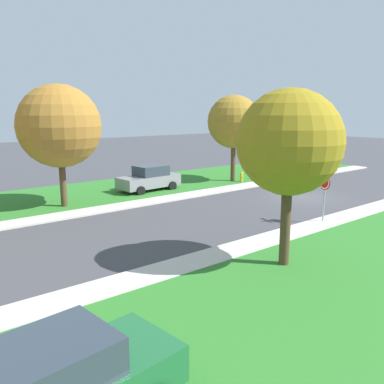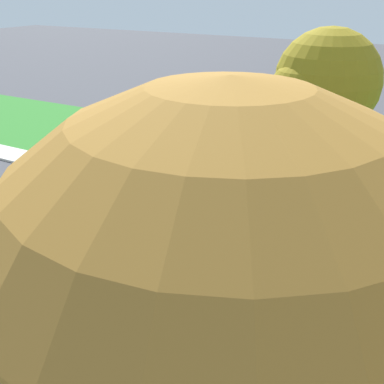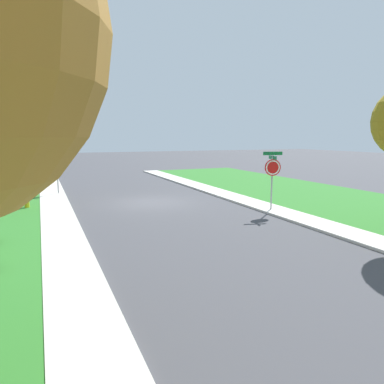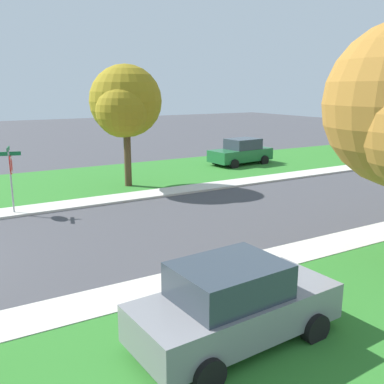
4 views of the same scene
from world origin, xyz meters
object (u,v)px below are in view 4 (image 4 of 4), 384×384
at_px(car_grey_near_corner, 234,304).
at_px(tree_sidewalk_far, 125,104).
at_px(car_green_kerbside_mid, 241,152).
at_px(stop_sign_far_corner, 11,169).

distance_m(car_grey_near_corner, tree_sidewalk_far, 15.14).
xyz_separation_m(car_green_kerbside_mid, car_grey_near_corner, (16.97, -12.78, 0.00)).
bearing_deg(tree_sidewalk_far, car_green_kerbside_mid, 106.07).
height_order(stop_sign_far_corner, tree_sidewalk_far, tree_sidewalk_far).
xyz_separation_m(car_grey_near_corner, tree_sidewalk_far, (-14.32, 3.58, 3.40)).
bearing_deg(car_green_kerbside_mid, car_grey_near_corner, -36.98).
bearing_deg(stop_sign_far_corner, car_green_kerbside_mid, 107.75).
bearing_deg(car_grey_near_corner, tree_sidewalk_far, 165.96).
height_order(stop_sign_far_corner, car_green_kerbside_mid, stop_sign_far_corner).
distance_m(stop_sign_far_corner, tree_sidewalk_far, 6.66).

